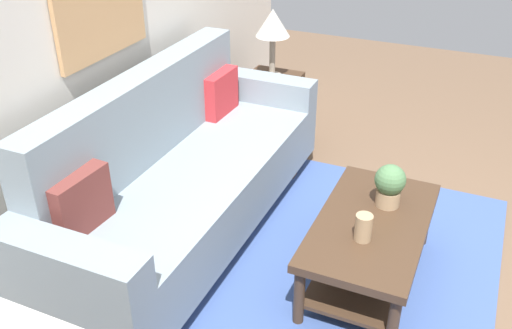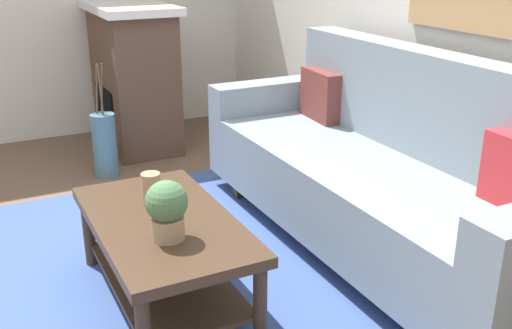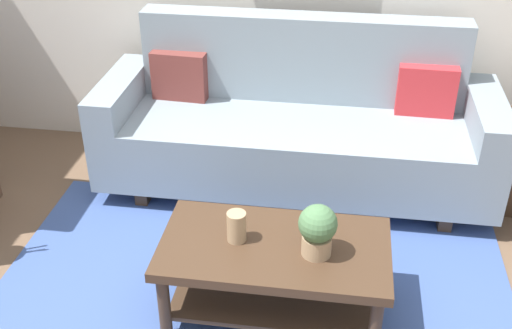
{
  "view_description": "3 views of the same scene",
  "coord_description": "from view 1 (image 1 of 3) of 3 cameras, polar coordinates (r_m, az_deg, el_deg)",
  "views": [
    {
      "loc": [
        -2.51,
        -0.09,
        2.3
      ],
      "look_at": [
        0.16,
        1.09,
        0.62
      ],
      "focal_mm": 39.61,
      "sensor_mm": 36.0,
      "label": 1
    },
    {
      "loc": [
        2.51,
        -0.36,
        1.61
      ],
      "look_at": [
        -0.02,
        0.91,
        0.55
      ],
      "focal_mm": 41.82,
      "sensor_mm": 36.0,
      "label": 2
    },
    {
      "loc": [
        0.39,
        -2.0,
        2.29
      ],
      "look_at": [
        -0.04,
        0.87,
        0.56
      ],
      "focal_mm": 44.09,
      "sensor_mm": 36.0,
      "label": 3
    }
  ],
  "objects": [
    {
      "name": "ground_plane",
      "position": [
        3.4,
        16.44,
        -14.02
      ],
      "size": [
        9.52,
        9.52,
        0.0
      ],
      "primitive_type": "plane",
      "color": "brown"
    },
    {
      "name": "wall_back",
      "position": [
        3.48,
        -17.34,
        12.86
      ],
      "size": [
        5.52,
        0.1,
        2.7
      ],
      "primitive_type": "cube",
      "color": "silver",
      "rests_on": "ground_plane"
    },
    {
      "name": "area_rug",
      "position": [
        3.45,
        8.14,
        -12.02
      ],
      "size": [
        2.72,
        1.76,
        0.01
      ],
      "primitive_type": "cube",
      "color": "#3D5693",
      "rests_on": "ground_plane"
    },
    {
      "name": "couch",
      "position": [
        3.64,
        -7.46,
        -1.15
      ],
      "size": [
        2.48,
        0.84,
        1.08
      ],
      "color": "gray",
      "rests_on": "ground_plane"
    },
    {
      "name": "throw_pillow_maroon",
      "position": [
        3.04,
        -17.34,
        -3.65
      ],
      "size": [
        0.37,
        0.14,
        0.32
      ],
      "primitive_type": "cube",
      "rotation": [
        0.0,
        0.0,
        -0.06
      ],
      "color": "brown",
      "rests_on": "couch"
    },
    {
      "name": "throw_pillow_crimson",
      "position": [
        4.2,
        -3.67,
        7.23
      ],
      "size": [
        0.36,
        0.13,
        0.32
      ],
      "primitive_type": "cube",
      "rotation": [
        0.0,
        0.0,
        -0.03
      ],
      "color": "red",
      "rests_on": "couch"
    },
    {
      "name": "coffee_table",
      "position": [
        3.33,
        11.45,
        -7.23
      ],
      "size": [
        1.1,
        0.6,
        0.43
      ],
      "color": "#422D1E",
      "rests_on": "ground_plane"
    },
    {
      "name": "tabletop_vase",
      "position": [
        3.07,
        10.79,
        -6.26
      ],
      "size": [
        0.09,
        0.09,
        0.15
      ],
      "primitive_type": "cylinder",
      "color": "tan",
      "rests_on": "coffee_table"
    },
    {
      "name": "potted_plant_tabletop",
      "position": [
        3.35,
        13.35,
        -1.95
      ],
      "size": [
        0.18,
        0.18,
        0.26
      ],
      "color": "tan",
      "rests_on": "coffee_table"
    },
    {
      "name": "side_table",
      "position": [
        4.94,
        1.58,
        5.83
      ],
      "size": [
        0.44,
        0.44,
        0.56
      ],
      "primitive_type": "cube",
      "color": "#422D1E",
      "rests_on": "ground_plane"
    },
    {
      "name": "table_lamp",
      "position": [
        4.69,
        1.71,
        13.82
      ],
      "size": [
        0.28,
        0.28,
        0.57
      ],
      "color": "gray",
      "rests_on": "side_table"
    }
  ]
}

